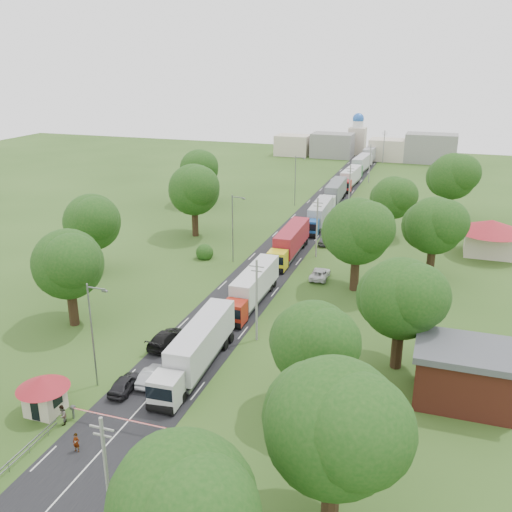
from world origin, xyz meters
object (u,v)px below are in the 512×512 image
at_px(truck_0, 197,348).
at_px(info_sign, 333,214).
at_px(car_lane_mid, 152,376).
at_px(car_lane_front, 125,384).
at_px(boom_barrier, 106,416).
at_px(pedestrian_near, 76,443).
at_px(guard_booth, 43,390).

bearing_deg(truck_0, info_sign, 86.37).
xyz_separation_m(info_sign, car_lane_mid, (-6.20, -53.00, -2.31)).
bearing_deg(info_sign, truck_0, -93.63).
xyz_separation_m(info_sign, car_lane_front, (-7.79, -55.00, -2.29)).
xyz_separation_m(boom_barrier, pedestrian_near, (-0.35, -3.50, -0.11)).
distance_m(guard_booth, info_sign, 61.27).
relative_size(boom_barrier, car_lane_mid, 2.20).
bearing_deg(car_lane_mid, car_lane_front, 47.37).
bearing_deg(car_lane_front, car_lane_mid, -131.80).
relative_size(boom_barrier, truck_0, 0.60).
bearing_deg(info_sign, car_lane_mid, -96.67).
distance_m(car_lane_mid, pedestrian_near, 10.52).
height_order(boom_barrier, pedestrian_near, pedestrian_near).
xyz_separation_m(car_lane_front, pedestrian_near, (0.89, -8.50, 0.06)).
height_order(info_sign, truck_0, truck_0).
relative_size(info_sign, car_lane_mid, 0.98).
height_order(car_lane_mid, pedestrian_near, pedestrian_near).
bearing_deg(truck_0, boom_barrier, -107.93).
height_order(info_sign, pedestrian_near, info_sign).
relative_size(guard_booth, truck_0, 0.29).
relative_size(boom_barrier, car_lane_front, 2.19).
height_order(boom_barrier, guard_booth, guard_booth).
height_order(guard_booth, car_lane_front, guard_booth).
bearing_deg(info_sign, car_lane_front, -98.06).
height_order(car_lane_front, car_lane_mid, car_lane_front).
bearing_deg(guard_booth, car_lane_mid, 48.48).
bearing_deg(pedestrian_near, car_lane_mid, 87.28).
xyz_separation_m(guard_booth, car_lane_mid, (6.20, 7.00, -1.47)).
bearing_deg(pedestrian_near, guard_booth, 148.63).
relative_size(guard_booth, car_lane_front, 1.05).
relative_size(car_lane_front, car_lane_mid, 1.00).
relative_size(guard_booth, car_lane_mid, 1.05).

